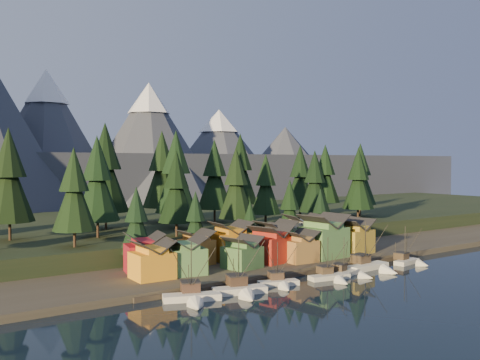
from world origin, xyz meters
TOP-DOWN VIEW (x-y plane):
  - ground at (0.00, 0.00)m, footprint 500.00×500.00m
  - shore_strip at (0.00, 40.00)m, footprint 400.00×50.00m
  - hillside at (0.00, 90.00)m, footprint 420.00×100.00m
  - dock at (0.00, 16.50)m, footprint 80.00×4.00m
  - mountain_ridge at (-4.20, 213.59)m, footprint 560.00×190.00m
  - boat_0 at (-30.63, 9.31)m, footprint 11.50×11.95m
  - boat_1 at (-20.14, 8.44)m, footprint 11.39×11.94m
  - boat_2 at (-9.54, 9.60)m, footprint 9.23×9.64m
  - boat_3 at (3.44, 7.46)m, footprint 10.09×10.70m
  - boat_4 at (9.76, 8.01)m, footprint 9.73×10.15m
  - boat_5 at (19.02, 9.64)m, footprint 12.39×13.41m
  - boat_6 at (32.52, 9.09)m, footprint 8.66×9.21m
  - house_front_0 at (-30.98, 25.61)m, footprint 8.32×7.89m
  - house_front_1 at (-23.06, 25.55)m, footprint 9.31×9.05m
  - house_front_2 at (-9.12, 23.84)m, footprint 8.73×8.77m
  - house_front_3 at (0.88, 25.86)m, footprint 10.41×10.09m
  - house_front_4 at (6.90, 22.45)m, footprint 7.78×8.34m
  - house_front_5 at (16.04, 23.22)m, footprint 11.03×10.14m
  - house_front_6 at (26.98, 23.23)m, footprint 10.02×9.58m
  - house_back_0 at (-29.63, 32.33)m, footprint 9.44×9.19m
  - house_back_1 at (-15.24, 34.15)m, footprint 7.35×7.44m
  - house_back_2 at (-5.52, 33.88)m, footprint 9.81×9.15m
  - house_back_3 at (6.18, 30.46)m, footprint 9.22×8.23m
  - house_back_4 at (18.27, 33.40)m, footprint 11.07×10.81m
  - house_back_5 at (28.56, 31.15)m, footprint 8.61×8.71m
  - tree_hill_1 at (-50.00, 68.00)m, footprint 12.32×12.32m
  - tree_hill_2 at (-40.00, 48.00)m, footprint 10.04×10.04m
  - tree_hill_3 at (-30.00, 60.00)m, footprint 11.56×11.56m
  - tree_hill_4 at (-22.00, 75.00)m, footprint 13.54×13.54m
  - tree_hill_5 at (-12.00, 50.00)m, footprint 9.91×9.91m
  - tree_hill_6 at (-4.00, 65.00)m, footprint 12.59×12.59m
  - tree_hill_7 at (6.00, 48.00)m, footprint 10.30×10.30m
  - tree_hill_8 at (14.00, 72.00)m, footprint 11.69×11.69m
  - tree_hill_9 at (22.00, 55.00)m, footprint 9.64×9.64m
  - tree_hill_10 at (30.00, 80.00)m, footprint 12.93×12.93m
  - tree_hill_11 at (38.00, 50.00)m, footprint 10.18×10.18m
  - tree_hill_12 at (46.00, 66.00)m, footprint 11.15×11.15m
  - tree_hill_13 at (56.00, 48.00)m, footprint 10.63×10.63m
  - tree_hill_14 at (64.00, 72.00)m, footprint 11.44×11.44m
  - tree_hill_15 at (0.00, 82.00)m, footprint 12.98×12.98m
  - tree_hill_17 at (68.00, 58.00)m, footprint 11.48×11.48m
  - tree_shore_0 at (-28.00, 40.00)m, footprint 8.04×8.04m
  - tree_shore_1 at (-12.00, 40.00)m, footprint 7.36×7.36m
  - tree_shore_2 at (5.00, 40.00)m, footprint 6.00×6.00m
  - tree_shore_3 at (19.00, 40.00)m, footprint 8.34×8.34m
  - tree_shore_4 at (31.00, 40.00)m, footprint 7.04×7.04m

SIDE VIEW (x-z plane):
  - ground at x=0.00m, z-range 0.00..0.00m
  - dock at x=0.00m, z-range 0.00..1.00m
  - shore_strip at x=0.00m, z-range 0.00..1.50m
  - boat_4 at x=9.76m, z-range -3.14..6.66m
  - boat_3 at x=3.44m, z-range -3.29..7.02m
  - boat_2 at x=-9.54m, z-range -3.15..6.95m
  - boat_6 at x=32.52m, z-range -3.20..7.45m
  - boat_0 at x=-30.63m, z-range -3.84..8.33m
  - boat_5 at x=19.02m, z-range -4.10..8.69m
  - boat_1 at x=-20.14m, z-range -3.93..8.77m
  - hillside at x=0.00m, z-range 0.00..6.00m
  - house_front_2 at x=-9.12m, z-range 1.69..9.00m
  - house_front_4 at x=6.90m, z-range 1.69..9.32m
  - house_back_1 at x=-15.24m, z-range 1.70..9.76m
  - house_front_0 at x=-30.98m, z-range 1.71..9.80m
  - house_front_1 at x=-23.06m, z-range 1.71..9.96m
  - house_back_0 at x=-29.63m, z-range 1.72..10.42m
  - house_front_3 at x=0.88m, z-range 1.73..10.73m
  - house_back_5 at x=28.56m, z-range 1.72..10.75m
  - house_front_6 at x=26.98m, z-range 1.73..10.81m
  - house_back_3 at x=6.18m, z-range 1.74..11.00m
  - house_back_2 at x=-5.52m, z-range 1.74..11.32m
  - house_back_4 at x=18.27m, z-range 1.75..11.71m
  - house_front_5 at x=16.04m, z-range 1.78..12.73m
  - tree_shore_2 at x=5.00m, z-range 2.14..16.12m
  - tree_shore_4 at x=31.00m, z-range 2.26..18.66m
  - tree_shore_1 at x=-12.00m, z-range 2.29..19.43m
  - tree_shore_0 at x=-28.00m, z-range 2.37..21.10m
  - tree_shore_3 at x=19.00m, z-range 2.40..21.84m
  - tree_hill_9 at x=22.00m, z-range 7.04..29.49m
  - tree_hill_5 at x=-12.00m, z-range 7.08..30.17m
  - tree_hill_2 at x=-40.00m, z-range 7.09..30.49m
  - tree_hill_11 at x=38.00m, z-range 7.11..30.83m
  - tree_hill_7 at x=6.00m, z-range 7.12..31.10m
  - tree_hill_13 at x=56.00m, z-range 7.15..31.92m
  - tree_hill_12 at x=46.00m, z-range 7.21..33.18m
  - tree_hill_14 at x=64.00m, z-range 7.24..33.90m
  - tree_hill_17 at x=68.00m, z-range 7.25..34.00m
  - tree_hill_3 at x=-30.00m, z-range 7.26..34.20m
  - tree_hill_8 at x=14.00m, z-range 7.27..34.51m
  - tree_hill_1 at x=-50.00m, z-range 7.34..36.04m
  - tree_hill_6 at x=-4.00m, z-range 7.37..36.70m
  - tree_hill_10 at x=30.00m, z-range 7.41..37.52m
  - tree_hill_15 at x=0.00m, z-range 7.41..37.65m
  - tree_hill_4 at x=-22.00m, z-range 7.48..39.02m
  - mountain_ridge at x=-4.20m, z-range -18.94..71.06m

